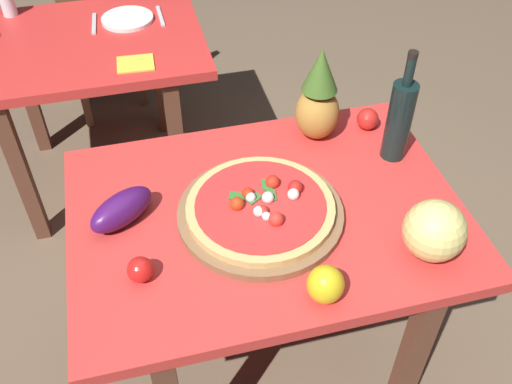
{
  "coord_description": "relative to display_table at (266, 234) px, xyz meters",
  "views": [
    {
      "loc": [
        -0.31,
        -1.1,
        1.91
      ],
      "look_at": [
        -0.02,
        0.03,
        0.79
      ],
      "focal_mm": 40.35,
      "sensor_mm": 36.0,
      "label": 1
    }
  ],
  "objects": [
    {
      "name": "background_table",
      "position": [
        -0.49,
        1.12,
        -0.01
      ],
      "size": [
        0.99,
        0.73,
        0.74
      ],
      "color": "brown",
      "rests_on": "ground_plane"
    },
    {
      "name": "bell_pepper",
      "position": [
        0.06,
        -0.32,
        0.15
      ],
      "size": [
        0.09,
        0.09,
        0.1
      ],
      "primitive_type": "ellipsoid",
      "color": "yellow",
      "rests_on": "display_table"
    },
    {
      "name": "knife_utensil",
      "position": [
        -0.14,
        1.24,
        0.11
      ],
      "size": [
        0.02,
        0.18,
        0.01
      ],
      "primitive_type": "cube",
      "rotation": [
        0.0,
        0.0,
        0.01
      ],
      "color": "silver",
      "rests_on": "background_table"
    },
    {
      "name": "pizza",
      "position": [
        -0.02,
        -0.02,
        0.14
      ],
      "size": [
        0.41,
        0.41,
        0.06
      ],
      "color": "#DCB068",
      "rests_on": "pizza_board"
    },
    {
      "name": "dinner_plate",
      "position": [
        -0.28,
        1.24,
        0.11
      ],
      "size": [
        0.22,
        0.22,
        0.02
      ],
      "primitive_type": "cylinder",
      "color": "white",
      "rests_on": "background_table"
    },
    {
      "name": "drinking_glass_water",
      "position": [
        -0.77,
        1.42,
        0.15
      ],
      "size": [
        0.06,
        0.06,
        0.11
      ],
      "primitive_type": "cylinder",
      "color": "silver",
      "rests_on": "background_table"
    },
    {
      "name": "wine_bottle",
      "position": [
        0.45,
        0.14,
        0.24
      ],
      "size": [
        0.08,
        0.08,
        0.36
      ],
      "color": "black",
      "rests_on": "display_table"
    },
    {
      "name": "pineapple_left",
      "position": [
        0.24,
        0.29,
        0.24
      ],
      "size": [
        0.14,
        0.14,
        0.32
      ],
      "color": "#B28036",
      "rests_on": "display_table"
    },
    {
      "name": "pizza_board",
      "position": [
        -0.02,
        -0.02,
        0.11
      ],
      "size": [
        0.46,
        0.46,
        0.02
      ],
      "primitive_type": "cylinder",
      "color": "brown",
      "rests_on": "display_table"
    },
    {
      "name": "eggplant",
      "position": [
        -0.4,
        0.06,
        0.15
      ],
      "size": [
        0.22,
        0.19,
        0.09
      ],
      "primitive_type": "ellipsoid",
      "rotation": [
        0.0,
        0.0,
        0.6
      ],
      "color": "#441459",
      "rests_on": "display_table"
    },
    {
      "name": "ground_plane",
      "position": [
        0.0,
        0.0,
        -0.64
      ],
      "size": [
        10.0,
        10.0,
        0.0
      ],
      "primitive_type": "plane",
      "color": "brown"
    },
    {
      "name": "tomato_near_board",
      "position": [
        0.42,
        0.29,
        0.14
      ],
      "size": [
        0.07,
        0.07,
        0.07
      ],
      "primitive_type": "sphere",
      "color": "red",
      "rests_on": "display_table"
    },
    {
      "name": "napkin_folded",
      "position": [
        -0.28,
        0.88,
        0.1
      ],
      "size": [
        0.15,
        0.13,
        0.01
      ],
      "primitive_type": "cube",
      "rotation": [
        0.0,
        0.0,
        -0.06
      ],
      "color": "yellow",
      "rests_on": "background_table"
    },
    {
      "name": "dining_chair",
      "position": [
        -0.45,
        1.72,
        -0.16
      ],
      "size": [
        0.52,
        0.52,
        0.85
      ],
      "rotation": [
        0.0,
        0.0,
        3.53
      ],
      "color": "brown",
      "rests_on": "ground_plane"
    },
    {
      "name": "melon",
      "position": [
        0.37,
        -0.26,
        0.18
      ],
      "size": [
        0.16,
        0.16,
        0.16
      ],
      "primitive_type": "sphere",
      "color": "#E1D477",
      "rests_on": "display_table"
    },
    {
      "name": "tomato_beside_pepper",
      "position": [
        -0.37,
        -0.16,
        0.13
      ],
      "size": [
        0.07,
        0.07,
        0.07
      ],
      "primitive_type": "sphere",
      "color": "red",
      "rests_on": "display_table"
    },
    {
      "name": "display_table",
      "position": [
        0.0,
        0.0,
        0.0
      ],
      "size": [
        1.11,
        0.81,
        0.74
      ],
      "color": "brown",
      "rests_on": "ground_plane"
    },
    {
      "name": "fork_utensil",
      "position": [
        -0.42,
        1.24,
        0.11
      ],
      "size": [
        0.03,
        0.18,
        0.01
      ],
      "primitive_type": "cube",
      "rotation": [
        0.0,
        0.0,
        -0.06
      ],
      "color": "silver",
      "rests_on": "background_table"
    }
  ]
}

